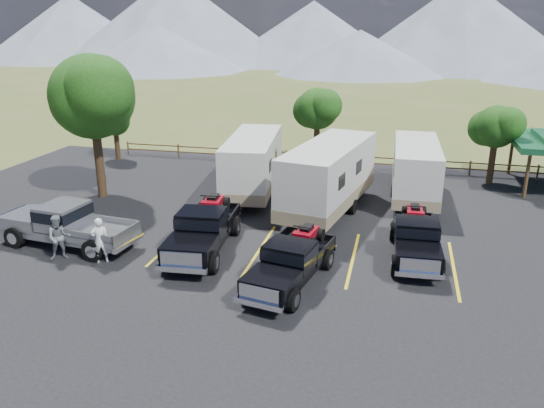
% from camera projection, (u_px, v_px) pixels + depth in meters
% --- Properties ---
extents(ground, '(320.00, 320.00, 0.00)m').
position_uv_depth(ground, '(285.00, 300.00, 18.77)').
color(ground, '#485925').
rests_on(ground, ground).
extents(asphalt_lot, '(44.00, 34.00, 0.04)m').
position_uv_depth(asphalt_lot, '(301.00, 264.00, 21.52)').
color(asphalt_lot, black).
rests_on(asphalt_lot, ground).
extents(stall_lines, '(12.12, 5.50, 0.01)m').
position_uv_depth(stall_lines, '(305.00, 254.00, 22.43)').
color(stall_lines, yellow).
rests_on(stall_lines, asphalt_lot).
extents(tree_big_nw, '(5.54, 5.18, 7.84)m').
position_uv_depth(tree_big_nw, '(92.00, 97.00, 28.06)').
color(tree_big_nw, '#322013').
rests_on(tree_big_nw, ground).
extents(tree_ne_a, '(3.11, 2.92, 4.76)m').
position_uv_depth(tree_ne_a, '(496.00, 127.00, 31.24)').
color(tree_ne_a, '#322013').
rests_on(tree_ne_a, ground).
extents(tree_north, '(3.46, 3.24, 5.25)m').
position_uv_depth(tree_north, '(317.00, 109.00, 35.44)').
color(tree_north, '#322013').
rests_on(tree_north, ground).
extents(tree_nw_small, '(2.59, 2.43, 3.85)m').
position_uv_depth(tree_nw_small, '(115.00, 121.00, 37.09)').
color(tree_nw_small, '#322013').
rests_on(tree_nw_small, ground).
extents(rail_fence, '(36.12, 0.12, 1.00)m').
position_uv_depth(rail_fence, '(375.00, 161.00, 35.11)').
color(rail_fence, '#503622').
rests_on(rail_fence, ground).
extents(mountain_range, '(209.00, 71.00, 20.00)m').
position_uv_depth(mountain_range, '(356.00, 29.00, 115.24)').
color(mountain_range, slate).
rests_on(mountain_range, ground).
extents(rig_left, '(2.62, 6.36, 2.07)m').
position_uv_depth(rig_left, '(204.00, 228.00, 22.54)').
color(rig_left, black).
rests_on(rig_left, asphalt_lot).
extents(rig_center, '(2.80, 5.81, 1.86)m').
position_uv_depth(rig_center, '(292.00, 260.00, 19.72)').
color(rig_center, black).
rests_on(rig_center, asphalt_lot).
extents(rig_right, '(2.17, 5.65, 1.86)m').
position_uv_depth(rig_right, '(416.00, 236.00, 21.93)').
color(rig_right, black).
rests_on(rig_right, asphalt_lot).
extents(trailer_left, '(3.38, 9.59, 3.31)m').
position_uv_depth(trailer_left, '(253.00, 165.00, 29.68)').
color(trailer_left, silver).
rests_on(trailer_left, asphalt_lot).
extents(trailer_center, '(4.14, 10.26, 3.55)m').
position_uv_depth(trailer_center, '(329.00, 178.00, 26.77)').
color(trailer_center, silver).
rests_on(trailer_center, asphalt_lot).
extents(trailer_right, '(2.50, 9.01, 3.13)m').
position_uv_depth(trailer_right, '(415.00, 171.00, 28.78)').
color(trailer_right, silver).
rests_on(trailer_right, asphalt_lot).
extents(pickup_silver, '(6.54, 2.78, 1.91)m').
position_uv_depth(pickup_silver, '(68.00, 224.00, 22.96)').
color(pickup_silver, gray).
rests_on(pickup_silver, asphalt_lot).
extents(person_a, '(0.84, 0.76, 1.92)m').
position_uv_depth(person_a, '(100.00, 240.00, 21.37)').
color(person_a, white).
rests_on(person_a, asphalt_lot).
extents(person_b, '(1.16, 1.10, 1.90)m').
position_uv_depth(person_b, '(59.00, 238.00, 21.68)').
color(person_b, slate).
rests_on(person_b, asphalt_lot).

